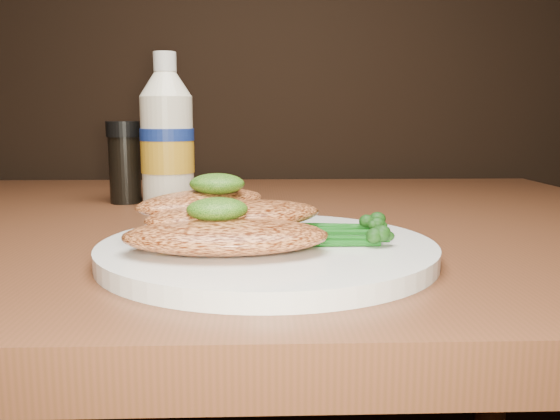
{
  "coord_description": "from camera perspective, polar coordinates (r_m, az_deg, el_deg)",
  "views": [
    {
      "loc": [
        0.1,
        0.36,
        0.87
      ],
      "look_at": [
        0.12,
        0.85,
        0.79
      ],
      "focal_mm": 37.23,
      "sensor_mm": 36.0,
      "label": 1
    }
  ],
  "objects": [
    {
      "name": "mayo_bottle",
      "position": [
        0.78,
        -11.06,
        7.75
      ],
      "size": [
        0.08,
        0.08,
        0.2
      ],
      "primitive_type": null,
      "rotation": [
        0.0,
        0.0,
        -0.15
      ],
      "color": "#F3EBCE",
      "rests_on": "dining_table"
    },
    {
      "name": "broccolini_bundle",
      "position": [
        0.49,
        3.87,
        -1.75
      ],
      "size": [
        0.14,
        0.11,
        0.02
      ],
      "primitive_type": null,
      "rotation": [
        0.0,
        0.0,
        -0.01
      ],
      "color": "#115112",
      "rests_on": "plate"
    },
    {
      "name": "pesto_back",
      "position": [
        0.51,
        -6.21,
        2.57
      ],
      "size": [
        0.06,
        0.06,
        0.02
      ],
      "primitive_type": "ellipsoid",
      "rotation": [
        0.0,
        0.0,
        -0.26
      ],
      "color": "#0B3307",
      "rests_on": "chicken_back"
    },
    {
      "name": "plate",
      "position": [
        0.48,
        -1.24,
        -4.0
      ],
      "size": [
        0.28,
        0.28,
        0.01
      ],
      "primitive_type": "cylinder",
      "color": "white",
      "rests_on": "dining_table"
    },
    {
      "name": "chicken_back",
      "position": [
        0.52,
        -7.62,
        0.8
      ],
      "size": [
        0.14,
        0.14,
        0.02
      ],
      "primitive_type": "ellipsoid",
      "rotation": [
        0.0,
        0.0,
        0.78
      ],
      "color": "#D37943",
      "rests_on": "plate"
    },
    {
      "name": "chicken_front",
      "position": [
        0.44,
        -5.35,
        -2.56
      ],
      "size": [
        0.16,
        0.09,
        0.03
      ],
      "primitive_type": "ellipsoid",
      "rotation": [
        0.0,
        0.0,
        0.02
      ],
      "color": "#D37943",
      "rests_on": "plate"
    },
    {
      "name": "chicken_mid",
      "position": [
        0.48,
        -4.38,
        -0.56
      ],
      "size": [
        0.17,
        0.13,
        0.02
      ],
      "primitive_type": "ellipsoid",
      "rotation": [
        0.0,
        0.0,
        0.41
      ],
      "color": "#D37943",
      "rests_on": "plate"
    },
    {
      "name": "pesto_front",
      "position": [
        0.45,
        -6.18,
        0.08
      ],
      "size": [
        0.06,
        0.06,
        0.02
      ],
      "primitive_type": "ellipsoid",
      "rotation": [
        0.0,
        0.0,
        0.27
      ],
      "color": "#0B3307",
      "rests_on": "chicken_front"
    },
    {
      "name": "pepper_grinder",
      "position": [
        0.81,
        -15.02,
        4.53
      ],
      "size": [
        0.05,
        0.05,
        0.11
      ],
      "primitive_type": null,
      "rotation": [
        0.0,
        0.0,
        -0.16
      ],
      "color": "black",
      "rests_on": "dining_table"
    }
  ]
}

